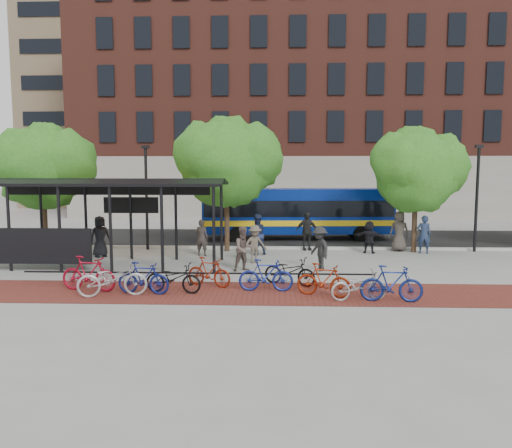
{
  "coord_description": "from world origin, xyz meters",
  "views": [
    {
      "loc": [
        -0.63,
        -20.68,
        3.96
      ],
      "look_at": [
        -1.49,
        0.83,
        1.6
      ],
      "focal_mm": 35.0,
      "sensor_mm": 36.0,
      "label": 1
    }
  ],
  "objects_px": {
    "bike_11": "(392,284)",
    "pedestrian_1": "(202,238)",
    "tree_b": "(229,159)",
    "bike_8": "(290,271)",
    "lamp_post_left": "(146,194)",
    "pedestrian_0": "(100,237)",
    "pedestrian_7": "(424,234)",
    "pedestrian_2": "(257,235)",
    "pedestrian_6": "(399,231)",
    "pedestrian_8": "(244,249)",
    "bike_10": "(359,286)",
    "lamp_post_right": "(477,195)",
    "pedestrian_9": "(320,249)",
    "bike_1": "(89,274)",
    "pedestrian_5": "(369,237)",
    "bike_2": "(112,279)",
    "bus_shelter": "(93,193)",
    "bike_5": "(209,272)",
    "bike_7": "(266,275)",
    "tree_a": "(45,164)",
    "pedestrian_4": "(307,231)",
    "tree_c": "(418,167)",
    "bus": "(297,210)",
    "bike_4": "(173,278)",
    "bike_9": "(324,280)"
  },
  "relations": [
    {
      "from": "pedestrian_0",
      "to": "pedestrian_7",
      "type": "distance_m",
      "value": 15.03
    },
    {
      "from": "bus_shelter",
      "to": "pedestrian_8",
      "type": "bearing_deg",
      "value": -9.26
    },
    {
      "from": "bike_2",
      "to": "bus_shelter",
      "type": "bearing_deg",
      "value": 10.71
    },
    {
      "from": "bike_10",
      "to": "pedestrian_8",
      "type": "height_order",
      "value": "pedestrian_8"
    },
    {
      "from": "bike_8",
      "to": "pedestrian_8",
      "type": "bearing_deg",
      "value": 60.88
    },
    {
      "from": "tree_c",
      "to": "bike_2",
      "type": "relative_size",
      "value": 2.77
    },
    {
      "from": "bike_10",
      "to": "pedestrian_4",
      "type": "distance_m",
      "value": 9.56
    },
    {
      "from": "tree_a",
      "to": "pedestrian_6",
      "type": "xyz_separation_m",
      "value": [
        17.27,
        0.23,
        -3.26
      ]
    },
    {
      "from": "bike_7",
      "to": "pedestrian_0",
      "type": "xyz_separation_m",
      "value": [
        -7.64,
        6.16,
        0.4
      ]
    },
    {
      "from": "bike_1",
      "to": "pedestrian_5",
      "type": "distance_m",
      "value": 13.16
    },
    {
      "from": "bus_shelter",
      "to": "tree_a",
      "type": "distance_m",
      "value": 5.52
    },
    {
      "from": "pedestrian_0",
      "to": "lamp_post_right",
      "type": "bearing_deg",
      "value": -32.14
    },
    {
      "from": "tree_a",
      "to": "tree_c",
      "type": "xyz_separation_m",
      "value": [
        18.0,
        -0.0,
        -0.19
      ]
    },
    {
      "from": "bike_10",
      "to": "pedestrian_7",
      "type": "bearing_deg",
      "value": -37.94
    },
    {
      "from": "bike_1",
      "to": "pedestrian_4",
      "type": "distance_m",
      "value": 11.54
    },
    {
      "from": "pedestrian_8",
      "to": "pedestrian_9",
      "type": "xyz_separation_m",
      "value": [
        2.96,
        0.19,
        -0.01
      ]
    },
    {
      "from": "bike_8",
      "to": "pedestrian_9",
      "type": "bearing_deg",
      "value": -1.57
    },
    {
      "from": "pedestrian_1",
      "to": "pedestrian_8",
      "type": "distance_m",
      "value": 4.03
    },
    {
      "from": "bike_10",
      "to": "bike_2",
      "type": "bearing_deg",
      "value": 77.9
    },
    {
      "from": "bike_5",
      "to": "bus_shelter",
      "type": "bearing_deg",
      "value": 78.93
    },
    {
      "from": "pedestrian_4",
      "to": "pedestrian_1",
      "type": "bearing_deg",
      "value": -169.83
    },
    {
      "from": "tree_b",
      "to": "bike_4",
      "type": "height_order",
      "value": "tree_b"
    },
    {
      "from": "lamp_post_left",
      "to": "bus",
      "type": "distance_m",
      "value": 8.66
    },
    {
      "from": "bike_10",
      "to": "pedestrian_2",
      "type": "bearing_deg",
      "value": 12.19
    },
    {
      "from": "bike_7",
      "to": "pedestrian_2",
      "type": "relative_size",
      "value": 0.93
    },
    {
      "from": "tree_c",
      "to": "bike_10",
      "type": "distance_m",
      "value": 10.66
    },
    {
      "from": "pedestrian_2",
      "to": "pedestrian_6",
      "type": "relative_size",
      "value": 0.98
    },
    {
      "from": "bike_5",
      "to": "pedestrian_6",
      "type": "height_order",
      "value": "pedestrian_6"
    },
    {
      "from": "pedestrian_6",
      "to": "pedestrian_8",
      "type": "height_order",
      "value": "pedestrian_6"
    },
    {
      "from": "bus_shelter",
      "to": "bus",
      "type": "xyz_separation_m",
      "value": [
        8.71,
        8.13,
        -1.35
      ]
    },
    {
      "from": "bus_shelter",
      "to": "pedestrian_0",
      "type": "height_order",
      "value": "bus_shelter"
    },
    {
      "from": "bike_9",
      "to": "pedestrian_8",
      "type": "xyz_separation_m",
      "value": [
        -2.74,
        3.86,
        0.35
      ]
    },
    {
      "from": "tree_b",
      "to": "bike_8",
      "type": "bearing_deg",
      "value": -69.01
    },
    {
      "from": "lamp_post_left",
      "to": "pedestrian_1",
      "type": "relative_size",
      "value": 3.04
    },
    {
      "from": "tree_b",
      "to": "tree_c",
      "type": "relative_size",
      "value": 1.09
    },
    {
      "from": "tree_a",
      "to": "bike_1",
      "type": "distance_m",
      "value": 10.43
    },
    {
      "from": "lamp_post_left",
      "to": "bike_1",
      "type": "relative_size",
      "value": 2.66
    },
    {
      "from": "lamp_post_right",
      "to": "pedestrian_9",
      "type": "height_order",
      "value": "lamp_post_right"
    },
    {
      "from": "pedestrian_4",
      "to": "bike_11",
      "type": "bearing_deg",
      "value": -88.82
    },
    {
      "from": "bike_11",
      "to": "pedestrian_1",
      "type": "bearing_deg",
      "value": 46.07
    },
    {
      "from": "bike_8",
      "to": "pedestrian_5",
      "type": "relative_size",
      "value": 1.21
    },
    {
      "from": "bike_11",
      "to": "pedestrian_7",
      "type": "xyz_separation_m",
      "value": [
        3.52,
        8.87,
        0.35
      ]
    },
    {
      "from": "bike_10",
      "to": "pedestrian_2",
      "type": "height_order",
      "value": "pedestrian_2"
    },
    {
      "from": "pedestrian_4",
      "to": "pedestrian_6",
      "type": "relative_size",
      "value": 0.96
    },
    {
      "from": "tree_a",
      "to": "bike_1",
      "type": "xyz_separation_m",
      "value": [
        5.18,
        -8.28,
        -3.66
      ]
    },
    {
      "from": "bike_7",
      "to": "pedestrian_6",
      "type": "height_order",
      "value": "pedestrian_6"
    },
    {
      "from": "bike_7",
      "to": "pedestrian_7",
      "type": "height_order",
      "value": "pedestrian_7"
    },
    {
      "from": "bike_2",
      "to": "pedestrian_6",
      "type": "distance_m",
      "value": 14.4
    },
    {
      "from": "bike_2",
      "to": "bike_7",
      "type": "xyz_separation_m",
      "value": [
        4.78,
        0.84,
        -0.03
      ]
    },
    {
      "from": "bike_11",
      "to": "lamp_post_right",
      "type": "bearing_deg",
      "value": -28.17
    }
  ]
}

